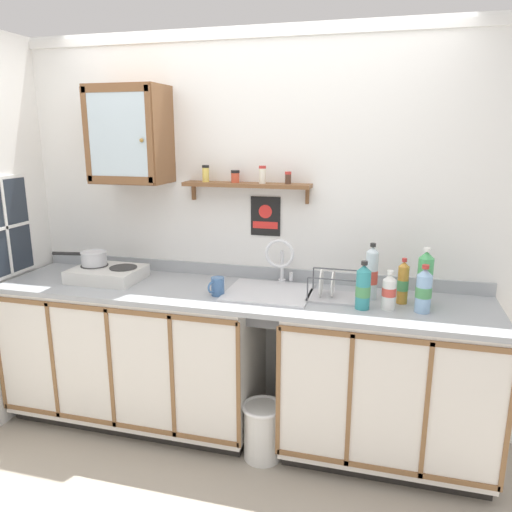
# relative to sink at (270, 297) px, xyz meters

# --- Properties ---
(floor) EXTENTS (6.04, 6.04, 0.00)m
(floor) POSITION_rel_sink_xyz_m (-0.21, -0.30, -0.92)
(floor) COLOR #9E9384
(floor) RESTS_ON ground
(back_wall) EXTENTS (3.64, 0.07, 2.50)m
(back_wall) POSITION_rel_sink_xyz_m (-0.21, 0.30, 0.34)
(back_wall) COLOR white
(back_wall) RESTS_ON ground
(lower_cabinet_run) EXTENTS (1.64, 0.64, 0.92)m
(lower_cabinet_run) POSITION_rel_sink_xyz_m (-0.90, -0.04, -0.46)
(lower_cabinet_run) COLOR black
(lower_cabinet_run) RESTS_ON ground
(lower_cabinet_run_right) EXTENTS (1.18, 0.64, 0.92)m
(lower_cabinet_run_right) POSITION_rel_sink_xyz_m (0.71, -0.04, -0.46)
(lower_cabinet_run_right) COLOR black
(lower_cabinet_run_right) RESTS_ON ground
(countertop) EXTENTS (3.00, 0.66, 0.03)m
(countertop) POSITION_rel_sink_xyz_m (-0.21, -0.04, 0.01)
(countertop) COLOR #9EA3A8
(countertop) RESTS_ON lower_cabinet_run
(backsplash) EXTENTS (3.00, 0.02, 0.08)m
(backsplash) POSITION_rel_sink_xyz_m (-0.21, 0.27, 0.07)
(backsplash) COLOR #9EA3A8
(backsplash) RESTS_ON countertop
(sink) EXTENTS (0.50, 0.47, 0.45)m
(sink) POSITION_rel_sink_xyz_m (0.00, 0.00, 0.00)
(sink) COLOR silver
(sink) RESTS_ON countertop
(hot_plate_stove) EXTENTS (0.44, 0.34, 0.09)m
(hot_plate_stove) POSITION_rel_sink_xyz_m (-1.08, -0.03, 0.07)
(hot_plate_stove) COLOR silver
(hot_plate_stove) RESTS_ON countertop
(saucepan) EXTENTS (0.36, 0.17, 0.09)m
(saucepan) POSITION_rel_sink_xyz_m (-1.19, -0.01, 0.17)
(saucepan) COLOR silver
(saucepan) RESTS_ON hot_plate_stove
(bottle_water_clear_0) EXTENTS (0.07, 0.07, 0.33)m
(bottle_water_clear_0) POSITION_rel_sink_xyz_m (0.59, 0.04, 0.18)
(bottle_water_clear_0) COLOR silver
(bottle_water_clear_0) RESTS_ON countertop
(bottle_opaque_white_1) EXTENTS (0.08, 0.08, 0.22)m
(bottle_opaque_white_1) POSITION_rel_sink_xyz_m (0.69, -0.11, 0.13)
(bottle_opaque_white_1) COLOR white
(bottle_opaque_white_1) RESTS_ON countertop
(bottle_juice_amber_2) EXTENTS (0.06, 0.06, 0.26)m
(bottle_juice_amber_2) POSITION_rel_sink_xyz_m (0.76, 0.01, 0.15)
(bottle_juice_amber_2) COLOR gold
(bottle_juice_amber_2) RESTS_ON countertop
(bottle_soda_green_3) EXTENTS (0.09, 0.09, 0.33)m
(bottle_soda_green_3) POSITION_rel_sink_xyz_m (0.87, -0.01, 0.18)
(bottle_soda_green_3) COLOR #4CB266
(bottle_soda_green_3) RESTS_ON countertop
(bottle_water_blue_4) EXTENTS (0.09, 0.09, 0.26)m
(bottle_water_blue_4) POSITION_rel_sink_xyz_m (0.86, -0.11, 0.15)
(bottle_water_blue_4) COLOR #8CB7E0
(bottle_water_blue_4) RESTS_ON countertop
(bottle_detergent_teal_5) EXTENTS (0.08, 0.08, 0.27)m
(bottle_detergent_teal_5) POSITION_rel_sink_xyz_m (0.55, -0.14, 0.15)
(bottle_detergent_teal_5) COLOR teal
(bottle_detergent_teal_5) RESTS_ON countertop
(dish_rack) EXTENTS (0.30, 0.23, 0.17)m
(dish_rack) POSITION_rel_sink_xyz_m (0.37, -0.02, 0.07)
(dish_rack) COLOR #B2B2B7
(dish_rack) RESTS_ON countertop
(mug) EXTENTS (0.08, 0.12, 0.11)m
(mug) POSITION_rel_sink_xyz_m (-0.29, -0.14, 0.08)
(mug) COLOR #3F6699
(mug) RESTS_ON countertop
(wall_cabinet) EXTENTS (0.47, 0.33, 0.60)m
(wall_cabinet) POSITION_rel_sink_xyz_m (-0.94, 0.12, 0.95)
(wall_cabinet) COLOR brown
(spice_shelf) EXTENTS (0.81, 0.14, 0.23)m
(spice_shelf) POSITION_rel_sink_xyz_m (-0.21, 0.21, 0.66)
(spice_shelf) COLOR brown
(warning_sign) EXTENTS (0.19, 0.01, 0.25)m
(warning_sign) POSITION_rel_sink_xyz_m (-0.10, 0.27, 0.44)
(warning_sign) COLOR black
(trash_bin) EXTENTS (0.25, 0.25, 0.34)m
(trash_bin) POSITION_rel_sink_xyz_m (0.02, -0.26, -0.74)
(trash_bin) COLOR silver
(trash_bin) RESTS_ON ground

